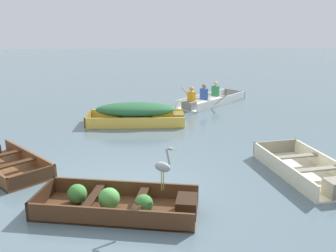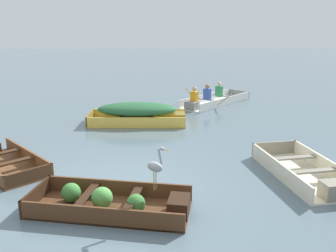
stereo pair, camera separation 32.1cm
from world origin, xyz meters
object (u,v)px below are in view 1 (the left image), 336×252
at_px(skiff_yellow_near_moored, 137,112).
at_px(skiff_wooden_brown_mid_moored, 5,164).
at_px(rowboat_white_with_crew, 209,100).
at_px(dinghy_dark_varnish_foreground, 119,203).
at_px(skiff_cream_far_moored, 308,171).
at_px(heron_on_dinghy, 163,166).

distance_m(skiff_yellow_near_moored, skiff_wooden_brown_mid_moored, 4.81).
bearing_deg(skiff_yellow_near_moored, skiff_wooden_brown_mid_moored, -128.69).
distance_m(skiff_wooden_brown_mid_moored, rowboat_white_with_crew, 8.85).
height_order(dinghy_dark_varnish_foreground, rowboat_white_with_crew, rowboat_white_with_crew).
relative_size(skiff_cream_far_moored, rowboat_white_with_crew, 0.87).
bearing_deg(skiff_yellow_near_moored, skiff_cream_far_moored, -49.98).
distance_m(skiff_yellow_near_moored, heron_on_dinghy, 6.10).
xyz_separation_m(dinghy_dark_varnish_foreground, skiff_cream_far_moored, (4.09, 1.33, -0.02)).
distance_m(skiff_wooden_brown_mid_moored, skiff_cream_far_moored, 6.96).
bearing_deg(skiff_cream_far_moored, skiff_yellow_near_moored, 130.02).
height_order(dinghy_dark_varnish_foreground, heron_on_dinghy, heron_on_dinghy).
xyz_separation_m(skiff_cream_far_moored, rowboat_white_with_crew, (-0.99, 7.48, 0.07)).
bearing_deg(heron_on_dinghy, rowboat_white_with_crew, 75.55).
xyz_separation_m(skiff_cream_far_moored, heron_on_dinghy, (-3.28, -1.40, 0.77)).
distance_m(dinghy_dark_varnish_foreground, skiff_wooden_brown_mid_moored, 3.59).
height_order(dinghy_dark_varnish_foreground, skiff_wooden_brown_mid_moored, dinghy_dark_varnish_foreground).
height_order(dinghy_dark_varnish_foreground, skiff_yellow_near_moored, skiff_yellow_near_moored).
xyz_separation_m(skiff_yellow_near_moored, skiff_wooden_brown_mid_moored, (-3.00, -3.75, -0.30)).
distance_m(dinghy_dark_varnish_foreground, skiff_cream_far_moored, 4.30).
bearing_deg(skiff_cream_far_moored, rowboat_white_with_crew, 97.56).
bearing_deg(skiff_yellow_near_moored, heron_on_dinghy, -84.13).
distance_m(skiff_yellow_near_moored, rowboat_white_with_crew, 4.07).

